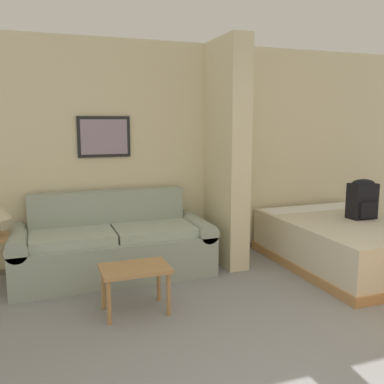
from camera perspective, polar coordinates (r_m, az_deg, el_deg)
name	(u,v)px	position (r m, az deg, el deg)	size (l,w,h in m)	color
wall_back	(182,152)	(5.32, -1.31, 5.31)	(6.70, 0.16, 2.60)	beige
wall_partition_pillar	(226,154)	(5.03, 4.59, 5.10)	(0.24, 0.82, 2.60)	beige
couch	(113,246)	(4.80, -10.47, -7.09)	(2.14, 0.84, 0.90)	#99A393
coffee_table	(135,274)	(3.86, -7.61, -10.73)	(0.60, 0.40, 0.42)	#B27F4C
bed	(349,242)	(5.39, 20.25, -6.27)	(1.54, 2.00, 0.54)	#B27F4C
backpack	(363,198)	(5.41, 21.78, -0.79)	(0.31, 0.23, 0.47)	black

